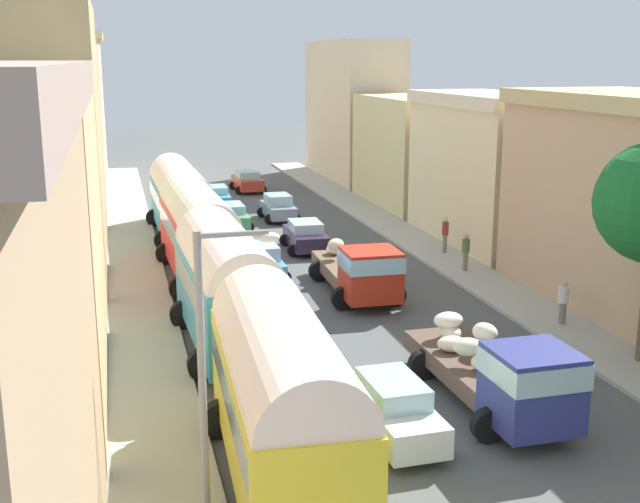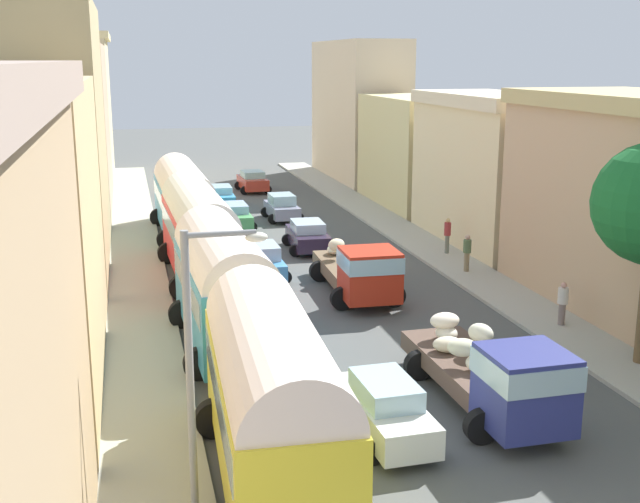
# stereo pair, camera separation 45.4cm
# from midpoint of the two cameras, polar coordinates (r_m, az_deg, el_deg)

# --- Properties ---
(ground_plane) EXTENTS (154.00, 154.00, 0.00)m
(ground_plane) POSITION_cam_midpoint_polar(r_m,az_deg,el_deg) (38.78, -1.78, -0.53)
(ground_plane) COLOR #4E504F
(sidewalk_left) EXTENTS (2.50, 70.00, 0.14)m
(sidewalk_left) POSITION_cam_midpoint_polar(r_m,az_deg,el_deg) (38.00, -12.54, -1.04)
(sidewalk_left) COLOR #9C9E8E
(sidewalk_left) RESTS_ON ground
(sidewalk_right) EXTENTS (2.50, 70.00, 0.14)m
(sidewalk_right) POSITION_cam_midpoint_polar(r_m,az_deg,el_deg) (40.83, 8.23, 0.16)
(sidewalk_right) COLOR #A9A89C
(sidewalk_right) RESTS_ON ground
(building_left_1) EXTENTS (4.38, 13.47, 8.83)m
(building_left_1) POSITION_cam_midpoint_polar(r_m,az_deg,el_deg) (25.09, -20.20, 1.18)
(building_left_1) COLOR tan
(building_left_1) RESTS_ON ground
(building_left_2) EXTENTS (5.49, 13.52, 11.88)m
(building_left_2) POSITION_cam_midpoint_polar(r_m,az_deg,el_deg) (38.90, -19.00, 7.68)
(building_left_2) COLOR tan
(building_left_2) RESTS_ON ground
(building_left_3) EXTENTS (5.00, 12.84, 10.29)m
(building_left_3) POSITION_cam_midpoint_polar(r_m,az_deg,el_deg) (52.54, -17.39, 8.27)
(building_left_3) COLOR tan
(building_left_3) RESTS_ON ground
(building_left_4) EXTENTS (6.41, 14.09, 11.33)m
(building_left_4) POSITION_cam_midpoint_polar(r_m,az_deg,el_deg) (66.21, -17.09, 9.73)
(building_left_4) COLOR beige
(building_left_4) RESTS_ON ground
(building_right_2) EXTENTS (4.70, 10.83, 7.76)m
(building_right_2) POSITION_cam_midpoint_polar(r_m,az_deg,el_deg) (42.38, 12.18, 5.76)
(building_right_2) COLOR beige
(building_right_2) RESTS_ON ground
(building_right_3) EXTENTS (4.36, 10.49, 7.08)m
(building_right_3) POSITION_cam_midpoint_polar(r_m,az_deg,el_deg) (52.85, 6.85, 7.06)
(building_right_3) COLOR #D2C388
(building_right_3) RESTS_ON ground
(building_right_4) EXTENTS (4.44, 13.63, 10.82)m
(building_right_4) POSITION_cam_midpoint_polar(r_m,az_deg,el_deg) (64.74, 2.96, 9.98)
(building_right_4) COLOR beige
(building_right_4) RESTS_ON ground
(parked_bus_0) EXTENTS (3.52, 8.28, 4.14)m
(parked_bus_0) POSITION_cam_midpoint_polar(r_m,az_deg,el_deg) (18.09, -2.69, -9.74)
(parked_bus_0) COLOR gold
(parked_bus_0) RESTS_ON ground
(parked_bus_1) EXTENTS (3.45, 8.14, 4.19)m
(parked_bus_1) POSITION_cam_midpoint_polar(r_m,az_deg,el_deg) (26.48, -6.42, -2.11)
(parked_bus_1) COLOR teal
(parked_bus_1) RESTS_ON ground
(parked_bus_2) EXTENTS (3.39, 9.85, 4.16)m
(parked_bus_2) POSITION_cam_midpoint_polar(r_m,az_deg,el_deg) (35.19, -8.31, 1.76)
(parked_bus_2) COLOR red
(parked_bus_2) RESTS_ON ground
(parked_bus_3) EXTENTS (3.49, 9.93, 4.03)m
(parked_bus_3) POSITION_cam_midpoint_polar(r_m,az_deg,el_deg) (44.03, -9.44, 3.93)
(parked_bus_3) COLOR teal
(parked_bus_3) RESTS_ON ground
(cargo_truck_0) EXTENTS (2.99, 7.19, 2.44)m
(cargo_truck_0) POSITION_cam_midpoint_polar(r_m,az_deg,el_deg) (22.15, 13.04, -8.47)
(cargo_truck_0) COLOR navy
(cargo_truck_0) RESTS_ON ground
(cargo_truck_1) EXTENTS (3.12, 7.07, 2.37)m
(cargo_truck_1) POSITION_cam_midpoint_polar(r_m,az_deg,el_deg) (32.03, 3.31, -1.30)
(cargo_truck_1) COLOR #B22815
(cargo_truck_1) RESTS_ON ground
(car_0) EXTENTS (2.39, 3.99, 1.49)m
(car_0) POSITION_cam_midpoint_polar(r_m,az_deg,el_deg) (40.33, -0.55, 1.14)
(car_0) COLOR #2A1E32
(car_0) RESTS_ON ground
(car_1) EXTENTS (2.20, 3.66, 1.56)m
(car_1) POSITION_cam_midpoint_polar(r_m,az_deg,el_deg) (48.08, -2.46, 3.17)
(car_1) COLOR gray
(car_1) RESTS_ON ground
(car_2) EXTENTS (2.38, 3.87, 1.51)m
(car_2) POSITION_cam_midpoint_polar(r_m,az_deg,el_deg) (58.63, -4.60, 5.02)
(car_2) COLOR #B73626
(car_2) RESTS_ON ground
(car_3) EXTENTS (2.19, 4.10, 1.59)m
(car_3) POSITION_cam_midpoint_polar(r_m,az_deg,el_deg) (20.79, 5.31, -11.07)
(car_3) COLOR silver
(car_3) RESTS_ON ground
(car_4) EXTENTS (2.27, 3.75, 1.54)m
(car_4) POSITION_cam_midpoint_polar(r_m,az_deg,el_deg) (35.25, -3.86, -0.71)
(car_4) COLOR #408CC9
(car_4) RESTS_ON ground
(car_5) EXTENTS (2.33, 4.24, 1.42)m
(car_5) POSITION_cam_midpoint_polar(r_m,az_deg,el_deg) (45.88, -5.92, 2.56)
(car_5) COLOR #4B9852
(car_5) RESTS_ON ground
(car_6) EXTENTS (2.38, 3.99, 1.49)m
(car_6) POSITION_cam_midpoint_polar(r_m,az_deg,el_deg) (52.05, -6.94, 3.87)
(car_6) COLOR #398EBE
(car_6) RESTS_ON ground
(pedestrian_0) EXTENTS (0.37, 0.37, 1.89)m
(pedestrian_0) POSITION_cam_midpoint_polar(r_m,az_deg,el_deg) (39.63, 9.38, 1.22)
(pedestrian_0) COLOR slate
(pedestrian_0) RESTS_ON ground
(pedestrian_1) EXTENTS (0.44, 0.44, 1.71)m
(pedestrian_1) POSITION_cam_midpoint_polar(r_m,az_deg,el_deg) (29.97, 17.31, -3.48)
(pedestrian_1) COLOR slate
(pedestrian_1) RESTS_ON ground
(pedestrian_3) EXTENTS (0.45, 0.45, 1.82)m
(pedestrian_3) POSITION_cam_midpoint_polar(r_m,az_deg,el_deg) (36.40, 10.78, -0.01)
(pedestrian_3) COLOR #817052
(pedestrian_3) RESTS_ON ground
(streetlamp_near) EXTENTS (1.67, 0.28, 6.30)m
(streetlamp_near) POSITION_cam_midpoint_polar(r_m,az_deg,el_deg) (15.93, -7.68, -7.42)
(streetlamp_near) COLOR gray
(streetlamp_near) RESTS_ON ground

